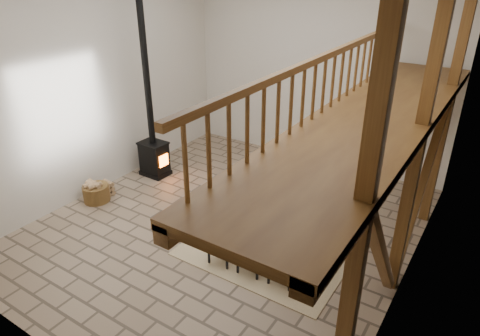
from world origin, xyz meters
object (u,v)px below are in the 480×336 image
Objects in this scene: dining_table at (271,230)px; wood_stove at (152,134)px; log_basket at (96,192)px; log_stack at (107,188)px.

dining_table is 0.43× the size of wood_stove.
wood_stove reaches higher than log_basket.
wood_stove is 8.56× the size of log_basket.
log_stack is (-0.21, -1.40, -0.95)m from wood_stove.
dining_table is 6.12× the size of log_stack.
log_basket is at bearing -95.38° from wood_stove.
log_basket is 0.32m from log_stack.
dining_table reaches higher than log_basket.
log_basket is (-0.20, -1.73, -0.91)m from wood_stove.
log_basket is at bearing -86.88° from log_stack.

